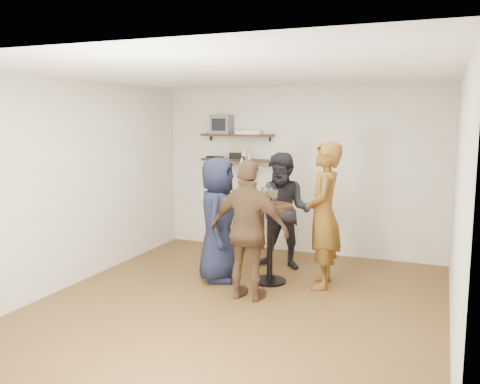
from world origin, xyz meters
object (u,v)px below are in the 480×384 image
object	(u,v)px
drinks_table	(270,233)
person_navy	(218,220)
person_brown	(249,231)
radio	(237,156)
person_plaid	(324,215)
person_dark	(284,211)
side_table	(245,218)
crt_monitor	(222,125)
dvd_deck	(250,132)

from	to	relation	value
drinks_table	person_navy	world-z (taller)	person_navy
person_navy	person_brown	xyz separation A→B (m)	(0.63, -0.52, 0.01)
radio	person_plaid	world-z (taller)	person_plaid
radio	person_dark	distance (m)	1.52
person_plaid	side_table	bearing A→B (deg)	-137.81
crt_monitor	person_navy	bearing A→B (deg)	-68.08
dvd_deck	side_table	bearing A→B (deg)	-91.58
crt_monitor	person_plaid	size ratio (longest dim) A/B	0.17
radio	crt_monitor	bearing A→B (deg)	180.00
radio	person_plaid	xyz separation A→B (m)	(1.76, -1.41, -0.60)
dvd_deck	person_navy	bearing A→B (deg)	-83.29
person_dark	person_navy	xyz separation A→B (m)	(-0.64, -0.84, -0.01)
radio	person_dark	world-z (taller)	person_dark
person_plaid	person_navy	bearing A→B (deg)	-87.60
crt_monitor	radio	bearing A→B (deg)	0.00
crt_monitor	dvd_deck	size ratio (longest dim) A/B	0.80
crt_monitor	side_table	bearing A→B (deg)	-20.33
person_navy	person_dark	bearing A→B (deg)	-51.03
drinks_table	person_plaid	bearing A→B (deg)	9.02
dvd_deck	person_navy	xyz separation A→B (m)	(0.20, -1.68, -1.08)
crt_monitor	person_navy	distance (m)	2.17
dvd_deck	person_dark	xyz separation A→B (m)	(0.84, -0.83, -1.07)
crt_monitor	person_brown	distance (m)	2.82
crt_monitor	person_brown	size ratio (longest dim) A/B	0.19
person_navy	person_brown	size ratio (longest dim) A/B	0.98
dvd_deck	person_brown	world-z (taller)	dvd_deck
crt_monitor	side_table	xyz separation A→B (m)	(0.47, -0.17, -1.47)
drinks_table	person_brown	size ratio (longest dim) A/B	0.62
dvd_deck	person_dark	world-z (taller)	dvd_deck
drinks_table	dvd_deck	bearing A→B (deg)	119.52
crt_monitor	person_plaid	xyz separation A→B (m)	(2.01, -1.41, -1.10)
person_plaid	radio	bearing A→B (deg)	-137.70
radio	person_brown	xyz separation A→B (m)	(1.06, -2.19, -0.69)
radio	person_navy	xyz separation A→B (m)	(0.43, -1.68, -0.70)
crt_monitor	person_dark	distance (m)	1.96
person_plaid	person_brown	size ratio (longest dim) A/B	1.11
side_table	dvd_deck	bearing A→B (deg)	88.42
side_table	person_brown	world-z (taller)	person_brown
crt_monitor	drinks_table	size ratio (longest dim) A/B	0.31
radio	person_dark	xyz separation A→B (m)	(1.07, -0.83, -0.69)
drinks_table	person_brown	xyz separation A→B (m)	(-0.03, -0.68, 0.16)
side_table	person_plaid	distance (m)	2.00
drinks_table	person_navy	distance (m)	0.70
crt_monitor	person_navy	world-z (taller)	crt_monitor
drinks_table	person_plaid	distance (m)	0.73
person_navy	person_brown	world-z (taller)	person_brown
radio	person_dark	size ratio (longest dim) A/B	0.13
person_navy	dvd_deck	bearing A→B (deg)	-7.11
person_brown	crt_monitor	bearing A→B (deg)	-56.75
crt_monitor	radio	distance (m)	0.56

